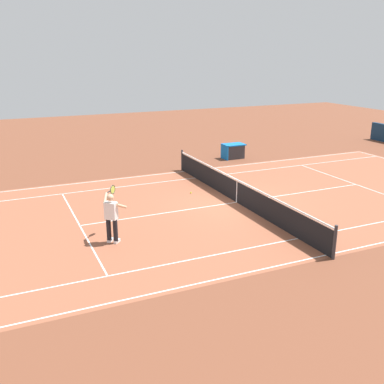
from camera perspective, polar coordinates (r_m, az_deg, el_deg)
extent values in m
plane|color=brown|center=(18.38, 5.76, -1.33)|extent=(60.00, 60.00, 0.00)
cube|color=#935138|center=(18.38, 5.76, -1.32)|extent=(24.20, 11.40, 0.00)
cube|color=white|center=(23.10, -0.98, 2.67)|extent=(23.80, 0.05, 0.01)
cube|color=white|center=(14.22, 16.86, -7.75)|extent=(23.80, 0.05, 0.01)
cube|color=white|center=(21.87, 0.45, 1.83)|extent=(23.80, 0.05, 0.01)
cube|color=white|center=(15.19, 13.47, -5.82)|extent=(23.80, 0.05, 0.01)
cube|color=white|center=(16.33, -14.22, -4.21)|extent=(0.05, 8.22, 0.01)
cube|color=white|center=(22.15, 20.32, 0.92)|extent=(0.05, 8.22, 0.01)
cube|color=white|center=(18.38, 5.76, -1.31)|extent=(12.80, 0.05, 0.01)
cylinder|color=#2D2D33|center=(23.24, -1.28, 4.12)|extent=(0.10, 0.10, 1.08)
cylinder|color=#2D2D33|center=(13.80, 17.86, -6.19)|extent=(0.10, 0.10, 1.08)
cube|color=black|center=(18.24, 5.80, -0.01)|extent=(0.02, 11.60, 0.88)
cube|color=white|center=(18.10, 5.85, 1.53)|extent=(0.04, 11.60, 0.06)
cube|color=white|center=(18.24, 5.80, -0.01)|extent=(0.04, 0.06, 0.88)
cylinder|color=black|center=(14.47, -9.81, -4.85)|extent=(0.15, 0.15, 0.74)
cube|color=white|center=(14.68, -9.62, -6.23)|extent=(0.27, 0.28, 0.09)
cylinder|color=black|center=(14.58, -10.64, -4.72)|extent=(0.15, 0.15, 0.74)
cube|color=white|center=(14.79, -10.44, -6.09)|extent=(0.27, 0.28, 0.09)
cube|color=white|center=(14.30, -10.36, -2.37)|extent=(0.44, 0.43, 0.56)
sphere|color=#DBAA84|center=(14.16, -10.46, -0.71)|extent=(0.23, 0.23, 0.23)
cylinder|color=#DBAA84|center=(14.27, -9.07, -1.79)|extent=(0.40, 0.27, 0.26)
cylinder|color=#DBAA84|center=(14.47, -11.07, -0.79)|extent=(0.25, 0.42, 0.30)
cylinder|color=#232326|center=(14.73, -10.69, 0.00)|extent=(0.22, 0.23, 0.04)
torus|color=#232326|center=(14.97, -10.15, 0.31)|extent=(0.23, 0.25, 0.31)
cylinder|color=#C6D84C|center=(14.97, -10.15, 0.31)|extent=(0.19, 0.20, 0.27)
sphere|color=#CCE01E|center=(19.43, -0.14, -0.09)|extent=(0.07, 0.07, 0.07)
cube|color=#2D2D33|center=(26.09, 5.37, 5.19)|extent=(1.10, 0.70, 0.80)
cube|color=blue|center=(26.01, 5.39, 6.10)|extent=(1.24, 0.84, 0.06)
cube|color=blue|center=(25.80, 4.20, 5.13)|extent=(0.06, 0.84, 0.84)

